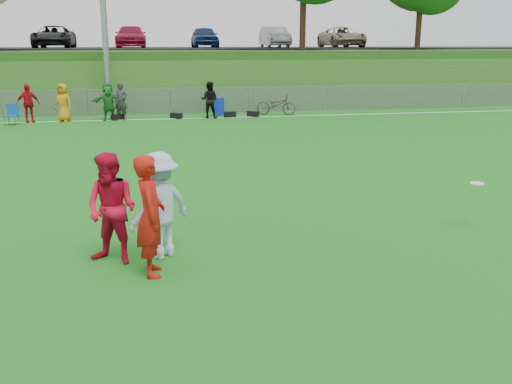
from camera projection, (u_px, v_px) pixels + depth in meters
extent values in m
plane|color=#186A16|center=(222.00, 256.00, 9.61)|extent=(120.00, 120.00, 0.00)
cube|color=white|center=(172.00, 119.00, 26.70)|extent=(60.00, 0.10, 0.01)
cube|color=gray|center=(170.00, 102.00, 28.45)|extent=(58.00, 0.02, 1.20)
cube|color=gray|center=(170.00, 89.00, 28.29)|extent=(58.00, 0.04, 0.04)
cube|color=#205117|center=(163.00, 72.00, 38.67)|extent=(120.00, 18.00, 3.00)
cube|color=black|center=(161.00, 48.00, 40.17)|extent=(120.00, 12.00, 0.10)
imported|color=black|center=(54.00, 37.00, 37.77)|extent=(2.39, 5.18, 1.44)
imported|color=maroon|center=(131.00, 37.00, 38.67)|extent=(2.02, 4.96, 1.44)
imported|color=navy|center=(204.00, 37.00, 39.57)|extent=(1.70, 4.23, 1.44)
imported|color=gray|center=(275.00, 37.00, 40.47)|extent=(1.52, 4.37, 1.44)
imported|color=gray|center=(342.00, 37.00, 41.37)|extent=(2.39, 5.18, 1.44)
imported|color=#B80C16|center=(28.00, 103.00, 25.35)|extent=(1.08, 0.77, 1.69)
imported|color=#C37D12|center=(63.00, 103.00, 25.62)|extent=(0.98, 0.86, 1.69)
imported|color=#1E7229|center=(109.00, 102.00, 25.97)|extent=(1.63, 0.76, 1.69)
imported|color=#2C2D2F|center=(121.00, 102.00, 26.07)|extent=(0.71, 0.58, 1.69)
imported|color=black|center=(209.00, 100.00, 26.81)|extent=(0.99, 0.89, 1.69)
cube|color=black|center=(117.00, 117.00, 26.31)|extent=(0.62, 0.51, 0.26)
cube|color=black|center=(176.00, 116.00, 26.80)|extent=(0.59, 0.58, 0.26)
cube|color=black|center=(230.00, 114.00, 27.26)|extent=(0.56, 0.31, 0.26)
cube|color=black|center=(253.00, 114.00, 27.46)|extent=(0.61, 0.54, 0.26)
imported|color=#B1140C|center=(150.00, 216.00, 8.64)|extent=(0.46, 0.70, 1.89)
imported|color=red|center=(112.00, 209.00, 9.12)|extent=(1.11, 1.04, 1.82)
imported|color=#A4BDE4|center=(160.00, 205.00, 9.37)|extent=(1.32, 1.24, 1.78)
cylinder|color=white|center=(477.00, 184.00, 10.88)|extent=(0.26, 0.26, 0.02)
cylinder|color=#1129B8|center=(218.00, 107.00, 27.88)|extent=(0.70, 0.70, 0.86)
cube|color=#0F47A4|center=(11.00, 116.00, 24.60)|extent=(0.56, 0.56, 0.05)
cube|color=#0F47A4|center=(13.00, 109.00, 24.76)|extent=(0.50, 0.11, 0.50)
imported|color=#2F3032|center=(276.00, 105.00, 27.99)|extent=(2.05, 1.40, 1.02)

